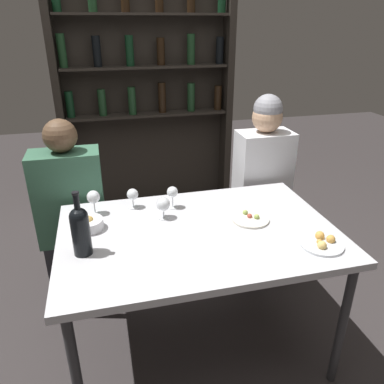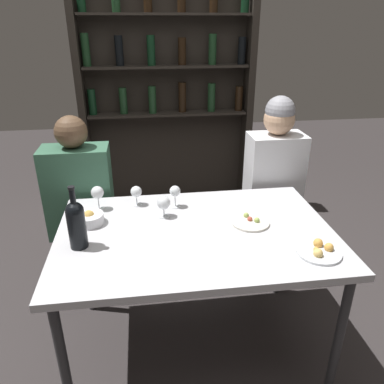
# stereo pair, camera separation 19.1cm
# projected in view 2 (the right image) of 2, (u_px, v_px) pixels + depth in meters

# --- Properties ---
(ground_plane) EXTENTS (10.00, 10.00, 0.00)m
(ground_plane) POSITION_uv_depth(u_px,v_px,m) (195.00, 344.00, 2.17)
(ground_plane) COLOR #332D2D
(dining_table) EXTENTS (1.36, 0.90, 0.76)m
(dining_table) POSITION_uv_depth(u_px,v_px,m) (196.00, 241.00, 1.88)
(dining_table) COLOR silver
(dining_table) RESTS_ON ground_plane
(wine_rack_wall) EXTENTS (1.53, 0.21, 2.02)m
(wine_rack_wall) POSITION_uv_depth(u_px,v_px,m) (167.00, 99.00, 3.35)
(wine_rack_wall) COLOR #28231E
(wine_rack_wall) RESTS_ON ground_plane
(wine_bottle) EXTENTS (0.08, 0.08, 0.30)m
(wine_bottle) POSITION_uv_depth(u_px,v_px,m) (76.00, 222.00, 1.67)
(wine_bottle) COLOR black
(wine_bottle) RESTS_ON dining_table
(wine_glass_0) EXTENTS (0.06, 0.06, 0.11)m
(wine_glass_0) POSITION_uv_depth(u_px,v_px,m) (136.00, 192.00, 2.08)
(wine_glass_0) COLOR silver
(wine_glass_0) RESTS_ON dining_table
(wine_glass_1) EXTENTS (0.07, 0.07, 0.12)m
(wine_glass_1) POSITION_uv_depth(u_px,v_px,m) (164.00, 203.00, 1.95)
(wine_glass_1) COLOR silver
(wine_glass_1) RESTS_ON dining_table
(wine_glass_2) EXTENTS (0.06, 0.06, 0.13)m
(wine_glass_2) POSITION_uv_depth(u_px,v_px,m) (175.00, 192.00, 2.05)
(wine_glass_2) COLOR silver
(wine_glass_2) RESTS_ON dining_table
(wine_glass_3) EXTENTS (0.07, 0.07, 0.14)m
(wine_glass_3) POSITION_uv_depth(u_px,v_px,m) (97.00, 193.00, 2.03)
(wine_glass_3) COLOR silver
(wine_glass_3) RESTS_ON dining_table
(food_plate_0) EXTENTS (0.20, 0.20, 0.05)m
(food_plate_0) POSITION_uv_depth(u_px,v_px,m) (320.00, 251.00, 1.67)
(food_plate_0) COLOR silver
(food_plate_0) RESTS_ON dining_table
(food_plate_1) EXTENTS (0.19, 0.19, 0.03)m
(food_plate_1) POSITION_uv_depth(u_px,v_px,m) (250.00, 222.00, 1.92)
(food_plate_1) COLOR silver
(food_plate_1) RESTS_ON dining_table
(snack_bowl) EXTENTS (0.15, 0.15, 0.07)m
(snack_bowl) POSITION_uv_depth(u_px,v_px,m) (89.00, 218.00, 1.91)
(snack_bowl) COLOR white
(snack_bowl) RESTS_ON dining_table
(seated_person_left) EXTENTS (0.40, 0.22, 1.22)m
(seated_person_left) POSITION_uv_depth(u_px,v_px,m) (82.00, 215.00, 2.40)
(seated_person_left) COLOR #26262B
(seated_person_left) RESTS_ON ground_plane
(seated_person_right) EXTENTS (0.36, 0.22, 1.30)m
(seated_person_right) POSITION_uv_depth(u_px,v_px,m) (272.00, 195.00, 2.53)
(seated_person_right) COLOR #26262B
(seated_person_right) RESTS_ON ground_plane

